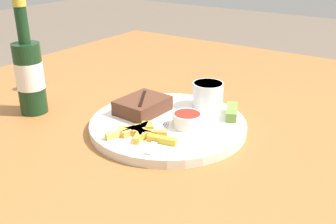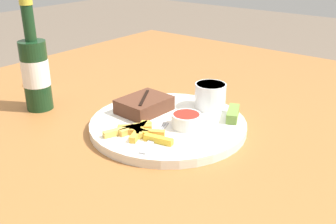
{
  "view_description": "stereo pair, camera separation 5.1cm",
  "coord_description": "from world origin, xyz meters",
  "px_view_note": "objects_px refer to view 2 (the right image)",
  "views": [
    {
      "loc": [
        -0.61,
        -0.42,
        1.11
      ],
      "look_at": [
        0.0,
        0.0,
        0.79
      ],
      "focal_mm": 42.0,
      "sensor_mm": 36.0,
      "label": 1
    },
    {
      "loc": [
        -0.58,
        -0.46,
        1.11
      ],
      "look_at": [
        0.0,
        0.0,
        0.79
      ],
      "focal_mm": 42.0,
      "sensor_mm": 36.0,
      "label": 2
    }
  ],
  "objects_px": {
    "steak_portion": "(144,105)",
    "beer_bottle": "(35,71)",
    "dipping_sauce_cup": "(186,120)",
    "pickle_spear": "(233,114)",
    "fork_utensil": "(154,138)",
    "dinner_plate": "(168,125)",
    "salt_shaker": "(45,75)",
    "coleslaw_cup": "(210,94)"
  },
  "relations": [
    {
      "from": "dipping_sauce_cup",
      "to": "fork_utensil",
      "type": "height_order",
      "value": "dipping_sauce_cup"
    },
    {
      "from": "dipping_sauce_cup",
      "to": "beer_bottle",
      "type": "xyz_separation_m",
      "value": [
        -0.1,
        0.35,
        0.06
      ]
    },
    {
      "from": "dipping_sauce_cup",
      "to": "pickle_spear",
      "type": "distance_m",
      "value": 0.11
    },
    {
      "from": "steak_portion",
      "to": "beer_bottle",
      "type": "relative_size",
      "value": 0.43
    },
    {
      "from": "dinner_plate",
      "to": "beer_bottle",
      "type": "xyz_separation_m",
      "value": [
        -0.1,
        0.3,
        0.08
      ]
    },
    {
      "from": "steak_portion",
      "to": "coleslaw_cup",
      "type": "xyz_separation_m",
      "value": [
        0.11,
        -0.1,
        0.02
      ]
    },
    {
      "from": "coleslaw_cup",
      "to": "salt_shaker",
      "type": "xyz_separation_m",
      "value": [
        -0.11,
        0.45,
        -0.02
      ]
    },
    {
      "from": "coleslaw_cup",
      "to": "beer_bottle",
      "type": "bearing_deg",
      "value": 122.52
    },
    {
      "from": "dipping_sauce_cup",
      "to": "pickle_spear",
      "type": "xyz_separation_m",
      "value": [
        0.1,
        -0.05,
        -0.01
      ]
    },
    {
      "from": "steak_portion",
      "to": "fork_utensil",
      "type": "bearing_deg",
      "value": -130.99
    },
    {
      "from": "coleslaw_cup",
      "to": "salt_shaker",
      "type": "bearing_deg",
      "value": 103.73
    },
    {
      "from": "dinner_plate",
      "to": "pickle_spear",
      "type": "height_order",
      "value": "pickle_spear"
    },
    {
      "from": "steak_portion",
      "to": "pickle_spear",
      "type": "bearing_deg",
      "value": -62.58
    },
    {
      "from": "salt_shaker",
      "to": "fork_utensil",
      "type": "bearing_deg",
      "value": -100.58
    },
    {
      "from": "pickle_spear",
      "to": "beer_bottle",
      "type": "relative_size",
      "value": 0.28
    },
    {
      "from": "beer_bottle",
      "to": "coleslaw_cup",
      "type": "bearing_deg",
      "value": -57.48
    },
    {
      "from": "coleslaw_cup",
      "to": "dipping_sauce_cup",
      "type": "distance_m",
      "value": 0.12
    },
    {
      "from": "steak_portion",
      "to": "fork_utensil",
      "type": "relative_size",
      "value": 0.86
    },
    {
      "from": "dipping_sauce_cup",
      "to": "salt_shaker",
      "type": "xyz_separation_m",
      "value": [
        0.0,
        0.47,
        -0.0
      ]
    },
    {
      "from": "dipping_sauce_cup",
      "to": "fork_utensil",
      "type": "distance_m",
      "value": 0.08
    },
    {
      "from": "dinner_plate",
      "to": "pickle_spear",
      "type": "xyz_separation_m",
      "value": [
        0.1,
        -0.1,
        0.02
      ]
    },
    {
      "from": "dinner_plate",
      "to": "steak_portion",
      "type": "bearing_deg",
      "value": 84.45
    },
    {
      "from": "dinner_plate",
      "to": "fork_utensil",
      "type": "height_order",
      "value": "fork_utensil"
    },
    {
      "from": "dinner_plate",
      "to": "steak_portion",
      "type": "relative_size",
      "value": 2.89
    },
    {
      "from": "dipping_sauce_cup",
      "to": "fork_utensil",
      "type": "xyz_separation_m",
      "value": [
        -0.08,
        0.02,
        -0.01
      ]
    },
    {
      "from": "dinner_plate",
      "to": "dipping_sauce_cup",
      "type": "relative_size",
      "value": 5.42
    },
    {
      "from": "coleslaw_cup",
      "to": "beer_bottle",
      "type": "xyz_separation_m",
      "value": [
        -0.21,
        0.33,
        0.04
      ]
    },
    {
      "from": "salt_shaker",
      "to": "dinner_plate",
      "type": "bearing_deg",
      "value": -90.47
    },
    {
      "from": "coleslaw_cup",
      "to": "dipping_sauce_cup",
      "type": "xyz_separation_m",
      "value": [
        -0.11,
        -0.02,
        -0.02
      ]
    },
    {
      "from": "dinner_plate",
      "to": "beer_bottle",
      "type": "height_order",
      "value": "beer_bottle"
    },
    {
      "from": "beer_bottle",
      "to": "salt_shaker",
      "type": "bearing_deg",
      "value": 49.33
    },
    {
      "from": "fork_utensil",
      "to": "beer_bottle",
      "type": "xyz_separation_m",
      "value": [
        -0.02,
        0.33,
        0.07
      ]
    },
    {
      "from": "fork_utensil",
      "to": "beer_bottle",
      "type": "distance_m",
      "value": 0.34
    },
    {
      "from": "dipping_sauce_cup",
      "to": "beer_bottle",
      "type": "height_order",
      "value": "beer_bottle"
    },
    {
      "from": "steak_portion",
      "to": "dipping_sauce_cup",
      "type": "bearing_deg",
      "value": -93.43
    },
    {
      "from": "coleslaw_cup",
      "to": "fork_utensil",
      "type": "height_order",
      "value": "coleslaw_cup"
    },
    {
      "from": "coleslaw_cup",
      "to": "dipping_sauce_cup",
      "type": "bearing_deg",
      "value": -171.63
    },
    {
      "from": "dinner_plate",
      "to": "pickle_spear",
      "type": "relative_size",
      "value": 4.48
    },
    {
      "from": "steak_portion",
      "to": "beer_bottle",
      "type": "distance_m",
      "value": 0.26
    },
    {
      "from": "dinner_plate",
      "to": "pickle_spear",
      "type": "bearing_deg",
      "value": -46.06
    },
    {
      "from": "beer_bottle",
      "to": "salt_shaker",
      "type": "relative_size",
      "value": 3.97
    },
    {
      "from": "pickle_spear",
      "to": "fork_utensil",
      "type": "bearing_deg",
      "value": 158.64
    }
  ]
}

